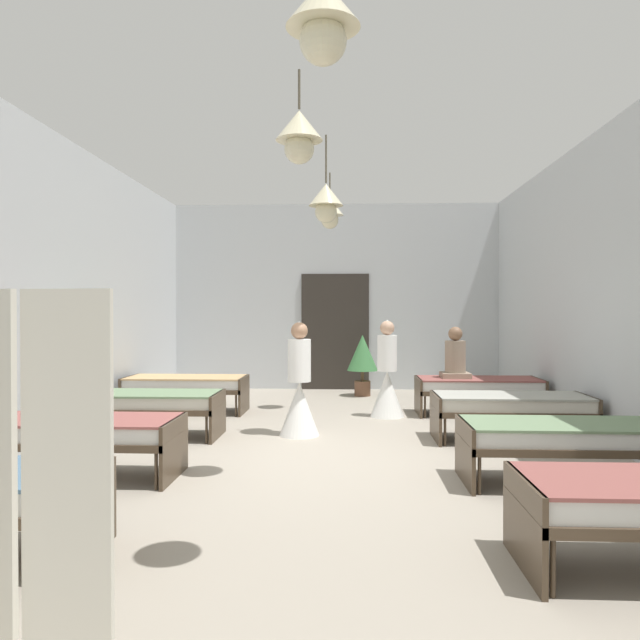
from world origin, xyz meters
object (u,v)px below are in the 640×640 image
Objects in this scene: bed_right_row_1 at (566,437)px; nurse_mid_aisle at (299,395)px; bed_right_row_2 at (511,406)px; bed_right_row_3 at (478,387)px; bed_left_row_2 at (146,403)px; bed_left_row_1 at (79,432)px; nurse_near_aisle at (387,382)px; bed_left_row_3 at (186,385)px; patient_seated_primary at (455,359)px; potted_plant at (362,356)px.

nurse_mid_aisle reaches higher than bed_right_row_1.
bed_right_row_3 is at bearing 90.00° from bed_right_row_2.
bed_left_row_1 is at bearing -90.00° from bed_left_row_2.
bed_right_row_1 is 3.84m from nurse_near_aisle.
bed_left_row_2 is 1.28× the size of nurse_near_aisle.
bed_right_row_1 and bed_left_row_3 have the same top height.
bed_left_row_2 is at bearing 90.00° from bed_left_row_1.
bed_right_row_1 is 4.99m from bed_left_row_2.
patient_seated_primary is at bearing 95.21° from bed_right_row_1.
bed_left_row_1 is 1.90m from bed_left_row_2.
nurse_mid_aisle is 1.27× the size of potted_plant.
potted_plant is (-1.76, 3.94, 0.32)m from bed_right_row_2.
bed_left_row_3 is 2.38× the size of patient_seated_primary.
potted_plant is (2.85, 2.04, 0.32)m from bed_left_row_3.
bed_right_row_3 is (4.62, 0.00, 0.00)m from bed_left_row_3.
nurse_near_aisle reaches higher than bed_left_row_2.
patient_seated_primary reaches higher than bed_right_row_1.
bed_right_row_2 and bed_left_row_3 have the same top height.
nurse_mid_aisle is 2.92m from patient_seated_primary.
potted_plant is at bearing 125.12° from patient_seated_primary.
nurse_near_aisle is 1.92m from nurse_mid_aisle.
bed_left_row_2 is 1.00× the size of bed_right_row_3.
nurse_near_aisle is (3.18, -0.24, 0.09)m from bed_left_row_3.
bed_left_row_1 is at bearing -90.00° from bed_left_row_3.
bed_right_row_2 is at bearing -79.76° from patient_seated_primary.
bed_left_row_1 is 2.38× the size of patient_seated_primary.
bed_left_row_1 is 5.75m from patient_seated_primary.
nurse_near_aisle is 1.86× the size of patient_seated_primary.
bed_right_row_3 is 3.16m from nurse_mid_aisle.
bed_right_row_1 is at bearing -22.38° from bed_left_row_2.
nurse_mid_aisle reaches higher than potted_plant.
nurse_near_aisle is (-1.43, 1.66, 0.09)m from bed_right_row_2.
bed_left_row_2 is 1.00× the size of bed_left_row_3.
nurse_mid_aisle reaches higher than bed_left_row_3.
patient_seated_primary reaches higher than bed_right_row_3.
nurse_near_aisle reaches higher than bed_right_row_3.
nurse_near_aisle reaches higher than bed_left_row_3.
nurse_mid_aisle is (-1.23, -1.47, 0.00)m from nurse_near_aisle.
bed_left_row_1 is 5.98m from bed_right_row_3.
bed_left_row_2 is (-4.62, 1.90, 0.00)m from bed_right_row_1.
patient_seated_primary is (-0.35, 3.84, 0.43)m from bed_right_row_1.
bed_left_row_1 is 2.86m from nurse_mid_aisle.
patient_seated_primary is 2.45m from potted_plant.
bed_left_row_3 is at bearing -144.44° from potted_plant.
bed_right_row_2 is 1.90m from bed_right_row_3.
bed_left_row_1 is 1.00× the size of bed_right_row_1.
nurse_mid_aisle is at bearing 5.47° from bed_left_row_2.
patient_seated_primary is (-0.35, 1.94, 0.43)m from bed_right_row_2.
bed_left_row_1 is 6.51m from potted_plant.
bed_left_row_2 is at bearing -13.80° from nurse_mid_aisle.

